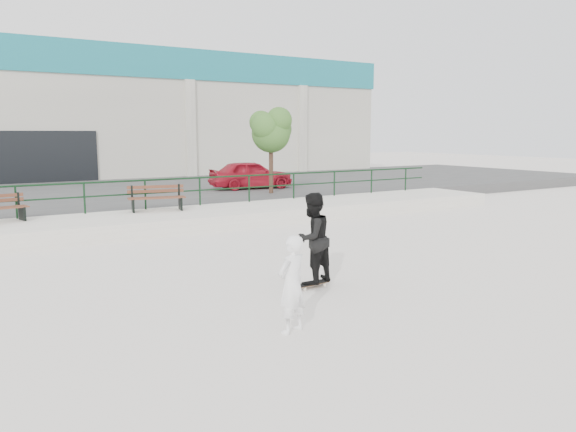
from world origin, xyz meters
TOP-DOWN VIEW (x-y plane):
  - ground at (0.00, 0.00)m, footprint 120.00×120.00m
  - ledge at (0.00, 9.50)m, footprint 30.00×3.00m
  - parking_strip at (0.00, 18.00)m, footprint 60.00×14.00m
  - railing at (-0.00, 10.80)m, footprint 28.00×0.06m
  - commercial_building at (-0.00, 31.99)m, footprint 44.20×16.33m
  - bench_right at (1.21, 10.27)m, footprint 1.94×0.92m
  - tree at (7.29, 13.05)m, footprint 2.07×1.84m
  - red_car at (7.47, 15.31)m, footprint 4.04×2.05m
  - skateboard at (1.34, 1.17)m, footprint 0.80×0.28m
  - standing_skater at (1.34, 1.17)m, footprint 1.05×0.92m
  - seated_skater at (-0.38, -0.80)m, footprint 0.65×0.53m

SIDE VIEW (x-z plane):
  - ground at x=0.00m, z-range 0.00..0.00m
  - skateboard at x=1.34m, z-range 0.03..0.12m
  - ledge at x=0.00m, z-range 0.00..0.50m
  - parking_strip at x=0.00m, z-range 0.00..0.50m
  - seated_skater at x=-0.38m, z-range 0.00..1.55m
  - bench_right at x=1.21m, z-range 0.50..1.36m
  - standing_skater at x=1.34m, z-range 0.09..1.93m
  - red_car at x=7.47m, z-range 0.50..1.82m
  - railing at x=0.00m, z-range 0.73..1.76m
  - tree at x=7.29m, z-range 1.42..5.09m
  - commercial_building at x=0.00m, z-range 0.58..8.58m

